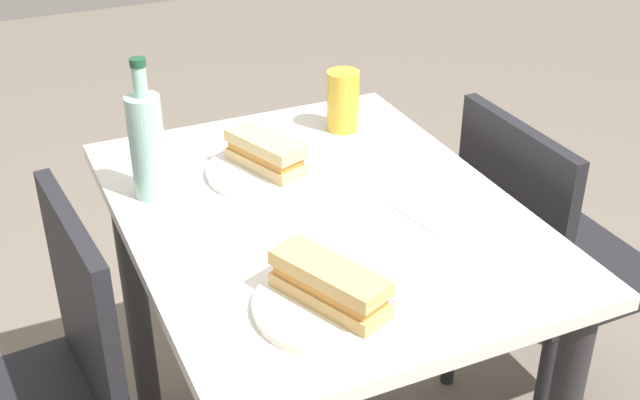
# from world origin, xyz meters

# --- Properties ---
(dining_table) EXTENTS (0.94, 0.73, 0.76)m
(dining_table) POSITION_xyz_m (0.00, 0.00, 0.62)
(dining_table) COLOR silver
(dining_table) RESTS_ON ground
(chair_far) EXTENTS (0.41, 0.41, 0.85)m
(chair_far) POSITION_xyz_m (0.00, 0.56, 0.48)
(chair_far) COLOR black
(chair_far) RESTS_ON ground
(chair_near) EXTENTS (0.43, 0.43, 0.85)m
(chair_near) POSITION_xyz_m (-0.01, -0.56, 0.48)
(chair_near) COLOR black
(chair_near) RESTS_ON ground
(plate_near) EXTENTS (0.25, 0.25, 0.01)m
(plate_near) POSITION_xyz_m (-0.18, -0.04, 0.77)
(plate_near) COLOR white
(plate_near) RESTS_ON dining_table
(baguette_sandwich_near) EXTENTS (0.19, 0.13, 0.07)m
(baguette_sandwich_near) POSITION_xyz_m (-0.18, -0.04, 0.81)
(baguette_sandwich_near) COLOR #DBB77A
(baguette_sandwich_near) RESTS_ON plate_near
(knife_near) EXTENTS (0.18, 0.05, 0.01)m
(knife_near) POSITION_xyz_m (-0.21, 0.01, 0.78)
(knife_near) COLOR silver
(knife_near) RESTS_ON plate_near
(plate_far) EXTENTS (0.25, 0.25, 0.01)m
(plate_far) POSITION_xyz_m (0.29, -0.12, 0.77)
(plate_far) COLOR silver
(plate_far) RESTS_ON dining_table
(baguette_sandwich_far) EXTENTS (0.22, 0.15, 0.07)m
(baguette_sandwich_far) POSITION_xyz_m (0.29, -0.12, 0.81)
(baguette_sandwich_far) COLOR tan
(baguette_sandwich_far) RESTS_ON plate_far
(knife_far) EXTENTS (0.15, 0.11, 0.01)m
(knife_far) POSITION_xyz_m (0.26, -0.07, 0.78)
(knife_far) COLOR silver
(knife_far) RESTS_ON plate_far
(water_bottle) EXTENTS (0.07, 0.07, 0.29)m
(water_bottle) POSITION_xyz_m (-0.19, -0.28, 0.87)
(water_bottle) COLOR #99C6B7
(water_bottle) RESTS_ON dining_table
(beer_glass) EXTENTS (0.07, 0.07, 0.14)m
(beer_glass) POSITION_xyz_m (-0.31, 0.20, 0.83)
(beer_glass) COLOR gold
(beer_glass) RESTS_ON dining_table
(paper_napkin) EXTENTS (0.16, 0.16, 0.00)m
(paper_napkin) POSITION_xyz_m (0.09, 0.21, 0.76)
(paper_napkin) COLOR white
(paper_napkin) RESTS_ON dining_table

